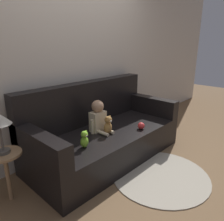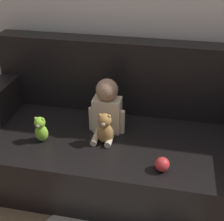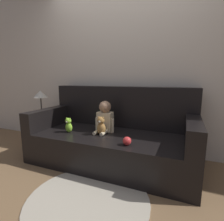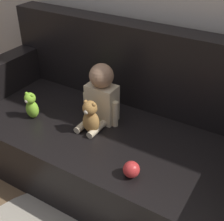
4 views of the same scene
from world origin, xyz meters
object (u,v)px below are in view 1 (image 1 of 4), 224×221
(teddy_bear_brown, at_px, (108,125))
(plush_toy_side, at_px, (84,139))
(toy_ball, at_px, (141,126))
(couch, at_px, (103,133))
(side_table, at_px, (1,136))
(person_baby, at_px, (98,117))

(teddy_bear_brown, bearing_deg, plush_toy_side, -171.00)
(plush_toy_side, distance_m, toy_ball, 0.87)
(teddy_bear_brown, xyz_separation_m, toy_ball, (0.41, -0.21, -0.07))
(toy_ball, bearing_deg, plush_toy_side, 170.43)
(couch, distance_m, teddy_bear_brown, 0.28)
(teddy_bear_brown, relative_size, toy_ball, 2.54)
(plush_toy_side, relative_size, side_table, 0.21)
(toy_ball, height_order, side_table, side_table)
(plush_toy_side, bearing_deg, side_table, 158.63)
(person_baby, relative_size, teddy_bear_brown, 1.75)
(plush_toy_side, bearing_deg, toy_ball, -9.57)
(person_baby, relative_size, side_table, 0.45)
(couch, height_order, person_baby, couch)
(toy_ball, relative_size, side_table, 0.10)
(person_baby, bearing_deg, couch, 16.98)
(couch, relative_size, toy_ball, 22.79)
(person_baby, relative_size, plush_toy_side, 2.11)
(teddy_bear_brown, height_order, side_table, side_table)
(couch, relative_size, person_baby, 5.12)
(teddy_bear_brown, relative_size, plush_toy_side, 1.21)
(couch, distance_m, plush_toy_side, 0.61)
(person_baby, height_order, teddy_bear_brown, person_baby)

